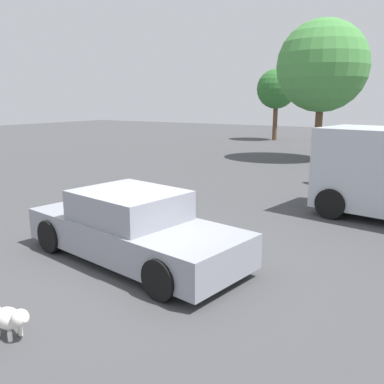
% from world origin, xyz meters
% --- Properties ---
extents(ground_plane, '(80.00, 80.00, 0.00)m').
position_xyz_m(ground_plane, '(0.00, 0.00, 0.00)').
color(ground_plane, '#424244').
extents(sedan_foreground, '(4.61, 2.35, 1.28)m').
position_xyz_m(sedan_foreground, '(-0.23, 0.03, 0.59)').
color(sedan_foreground, gray).
rests_on(sedan_foreground, ground_plane).
extents(dog, '(0.66, 0.28, 0.42)m').
position_xyz_m(dog, '(0.19, -2.80, 0.25)').
color(dog, white).
rests_on(dog, ground_plane).
extents(pedestrian, '(0.44, 0.46, 1.62)m').
position_xyz_m(pedestrian, '(1.05, 8.98, 0.96)').
color(pedestrian, gray).
rests_on(pedestrian, ground_plane).
extents(tree_back_left, '(2.82, 2.82, 5.08)m').
position_xyz_m(tree_back_left, '(-6.67, 23.68, 3.64)').
color(tree_back_left, brown).
rests_on(tree_back_left, ground_plane).
extents(tree_back_center, '(4.30, 4.30, 6.60)m').
position_xyz_m(tree_back_center, '(-1.09, 14.97, 4.44)').
color(tree_back_center, brown).
rests_on(tree_back_center, ground_plane).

